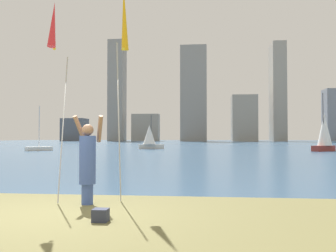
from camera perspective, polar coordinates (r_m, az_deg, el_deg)
name	(u,v)px	position (r m, az deg, el deg)	size (l,w,h in m)	color
ground	(189,145)	(57.30, 3.27, -2.98)	(120.00, 138.00, 0.12)	brown
person	(88,160)	(7.64, -12.23, -5.15)	(0.65, 0.48, 1.79)	#3F59A5
kite_flag_left	(54,32)	(7.80, -17.13, 13.62)	(0.16, 0.93, 3.99)	#B2B2B7
kite_flag_right	(124,23)	(8.43, -6.76, 15.49)	(0.16, 0.83, 4.65)	#B2B2B7
bag	(101,215)	(6.16, -10.32, -13.32)	(0.24, 0.22, 0.20)	#33384C
sailboat_2	(39,148)	(36.63, -19.19, -3.21)	(2.19, 2.27, 4.22)	white
sailboat_3	(150,137)	(39.22, -2.83, -1.66)	(2.73, 1.64, 3.61)	silver
sailboat_4	(324,132)	(36.51, 22.86, -0.91)	(2.44, 2.20, 5.29)	maroon
skyline_tower_0	(75,130)	(106.67, -14.13, -0.56)	(6.56, 5.22, 6.27)	#565B66
skyline_tower_1	(117,91)	(104.50, -7.82, 5.34)	(4.20, 5.27, 27.81)	gray
skyline_tower_2	(146,128)	(101.66, -3.44, -0.25)	(7.34, 3.85, 7.38)	gray
skyline_tower_3	(194,94)	(98.53, 3.97, 4.94)	(6.83, 5.23, 25.03)	gray
skyline_tower_4	(244,119)	(97.63, 11.58, 1.12)	(6.30, 7.39, 11.75)	gray
skyline_tower_5	(278,92)	(101.81, 16.47, 4.97)	(3.46, 7.34, 25.65)	gray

